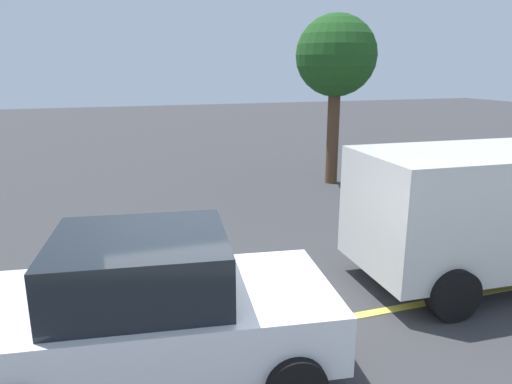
% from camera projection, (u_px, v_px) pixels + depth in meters
% --- Properties ---
extents(ground_plane, '(80.00, 80.00, 0.00)m').
position_uv_depth(ground_plane, '(213.00, 343.00, 6.12)').
color(ground_plane, '#38383A').
extents(lane_marking_centre, '(28.00, 0.16, 0.01)m').
position_uv_depth(lane_marking_centre, '(409.00, 306.00, 7.05)').
color(lane_marking_centre, '#E0D14C').
extents(white_van, '(5.31, 2.50, 2.20)m').
position_uv_depth(white_van, '(510.00, 205.00, 7.76)').
color(white_van, silver).
rests_on(white_van, ground_plane).
extents(car_white_mid_road, '(4.13, 2.56, 1.69)m').
position_uv_depth(car_white_mid_road, '(156.00, 306.00, 5.34)').
color(car_white_mid_road, white).
rests_on(car_white_mid_road, ground_plane).
extents(tree_left_verge, '(2.35, 2.35, 4.96)m').
position_uv_depth(tree_left_verge, '(336.00, 58.00, 13.70)').
color(tree_left_verge, '#513823').
rests_on(tree_left_verge, ground_plane).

